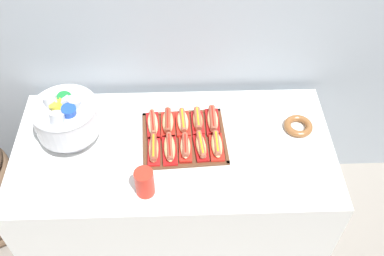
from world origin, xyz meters
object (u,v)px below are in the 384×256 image
object	(u,v)px
serving_tray	(184,138)
hot_dog_5	(153,124)
hot_dog_2	(185,147)
hot_dog_4	(217,145)
hot_dog_9	(213,120)
hot_dog_3	(201,146)
hot_dog_0	(154,149)
hot_dog_7	(183,122)
donut	(298,126)
hot_dog_8	(198,121)
hot_dog_1	(170,148)
buffet_table	(176,188)
hot_dog_6	(168,122)
cup_stack	(145,183)
punch_bowl	(66,117)

from	to	relation	value
serving_tray	hot_dog_5	world-z (taller)	hot_dog_5
hot_dog_2	hot_dog_4	bearing A→B (deg)	3.11
hot_dog_9	hot_dog_3	bearing A→B (deg)	-111.33
hot_dog_0	hot_dog_4	xyz separation A→B (m)	(0.30, 0.02, -0.00)
hot_dog_7	hot_dog_9	xyz separation A→B (m)	(0.15, 0.01, 0.00)
hot_dog_3	donut	xyz separation A→B (m)	(0.49, 0.13, -0.02)
hot_dog_9	hot_dog_8	bearing A→B (deg)	-176.89
serving_tray	hot_dog_8	bearing A→B (deg)	50.84
hot_dog_8	hot_dog_1	bearing A→B (deg)	-129.16
hot_dog_7	donut	distance (m)	0.58
hot_dog_1	hot_dog_2	bearing A→B (deg)	3.11
hot_dog_0	donut	bearing A→B (deg)	11.16
hot_dog_4	hot_dog_8	xyz separation A→B (m)	(-0.08, 0.16, 0.00)
buffet_table	hot_dog_6	distance (m)	0.42
serving_tray	hot_dog_7	xyz separation A→B (m)	(-0.00, 0.08, 0.03)
buffet_table	hot_dog_8	distance (m)	0.44
serving_tray	donut	xyz separation A→B (m)	(0.57, 0.05, 0.01)
serving_tray	hot_dog_6	distance (m)	0.12
cup_stack	hot_dog_9	bearing A→B (deg)	50.76
hot_dog_1	hot_dog_7	size ratio (longest dim) A/B	1.11
hot_dog_8	hot_dog_9	world-z (taller)	hot_dog_8
hot_dog_7	punch_bowl	xyz separation A→B (m)	(-0.54, -0.07, 0.13)
serving_tray	cup_stack	xyz separation A→B (m)	(-0.18, -0.30, 0.07)
hot_dog_5	cup_stack	xyz separation A→B (m)	(-0.02, -0.38, 0.04)
hot_dog_9	punch_bowl	xyz separation A→B (m)	(-0.69, -0.08, 0.13)
hot_dog_2	cup_stack	distance (m)	0.29
hot_dog_6	donut	bearing A→B (deg)	-2.37
hot_dog_3	hot_dog_4	world-z (taller)	same
hot_dog_1	hot_dog_0	bearing A→B (deg)	-176.89
hot_dog_2	hot_dog_3	size ratio (longest dim) A/B	0.91
hot_dog_2	hot_dog_7	xyz separation A→B (m)	(-0.01, 0.16, -0.00)
hot_dog_3	hot_dog_7	world-z (taller)	hot_dog_3
buffet_table	hot_dog_4	world-z (taller)	hot_dog_4
hot_dog_6	punch_bowl	distance (m)	0.49
hot_dog_1	hot_dog_7	bearing A→B (deg)	68.67
serving_tray	hot_dog_9	xyz separation A→B (m)	(0.15, 0.09, 0.03)
donut	hot_dog_6	bearing A→B (deg)	177.63
hot_dog_3	donut	bearing A→B (deg)	14.69
hot_dog_0	hot_dog_5	xyz separation A→B (m)	(-0.01, 0.16, -0.00)
hot_dog_1	hot_dog_9	distance (m)	0.28
hot_dog_4	hot_dog_5	world-z (taller)	hot_dog_4
buffet_table	hot_dog_2	xyz separation A→B (m)	(0.06, -0.04, 0.40)
hot_dog_7	hot_dog_9	world-z (taller)	hot_dog_9
buffet_table	hot_dog_3	xyz separation A→B (m)	(0.13, -0.03, 0.40)
hot_dog_2	hot_dog_4	distance (m)	0.15
hot_dog_0	hot_dog_1	distance (m)	0.08
hot_dog_8	punch_bowl	bearing A→B (deg)	-172.99
hot_dog_3	hot_dog_8	distance (m)	0.17
buffet_table	hot_dog_5	xyz separation A→B (m)	(-0.10, 0.12, 0.39)
hot_dog_2	hot_dog_5	size ratio (longest dim) A/B	0.83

